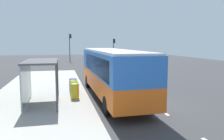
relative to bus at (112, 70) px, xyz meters
The scene contains 20 objects.
ground_plane 11.90m from the bus, 81.63° to the left, with size 56.00×92.00×0.04m, color #38383A.
sidewalk_platform 5.02m from the bus, behind, with size 6.20×30.00×0.18m, color #ADAAA3.
lane_stripe_seg_1 4.31m from the bus, 59.77° to the right, with size 0.16×2.20×0.01m, color silver.
lane_stripe_seg_2 3.14m from the bus, 39.77° to the left, with size 0.16×2.20×0.01m, color silver.
lane_stripe_seg_3 7.16m from the bus, 73.52° to the left, with size 0.16×2.20×0.01m, color silver.
lane_stripe_seg_4 11.94m from the bus, 80.43° to the left, with size 0.16×2.20×0.01m, color silver.
lane_stripe_seg_5 16.85m from the bus, 83.27° to the left, with size 0.16×2.20×0.01m, color silver.
lane_stripe_seg_6 21.80m from the bus, 84.82° to the left, with size 0.16×2.20×0.01m, color silver.
lane_stripe_seg_7 26.77m from the bus, 85.79° to the left, with size 0.16×2.20×0.01m, color silver.
bus is the anchor object (origin of this frame).
white_van 16.40m from the bus, 76.19° to the left, with size 2.15×5.26×2.30m.
sedan_near 29.96m from the bus, 82.30° to the left, with size 1.87×4.41×1.52m.
sedan_far 37.22m from the bus, 83.81° to the left, with size 1.99×4.47×1.52m.
recycling_bin_yellow 2.80m from the bus, 168.27° to the right, with size 0.52×0.52×0.95m, color yellow.
recycling_bin_green 2.76m from the bus, behind, with size 0.52×0.52×0.95m, color green.
recycling_bin_orange 2.89m from the bus, 160.45° to the left, with size 0.52×0.52×0.95m, color orange.
recycling_bin_blue 3.18m from the bus, 147.52° to the left, with size 0.52×0.52×0.95m, color blue.
traffic_light_near_side 30.66m from the bus, 76.37° to the left, with size 0.49×0.28×4.53m.
traffic_light_far_side 30.66m from the bus, 92.61° to the left, with size 0.49×0.28×5.46m.
bus_shelter 4.88m from the bus, 164.70° to the right, with size 1.80×4.00×2.50m.
Camera 1 is at (-5.03, -12.30, 3.67)m, focal length 36.36 mm.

